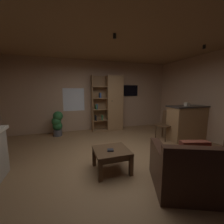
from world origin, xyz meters
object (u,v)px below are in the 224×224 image
object	(u,v)px
tissue_box	(187,104)
table_book_0	(110,150)
coffee_table	(111,154)
wall_mounted_tv	(129,91)
bookshelf_cabinet	(112,104)
kitchen_bar_counter	(190,122)
leather_couch	(203,172)
dining_chair	(166,123)
potted_floor_plant	(57,123)

from	to	relation	value
tissue_box	table_book_0	distance (m)	3.03
coffee_table	wall_mounted_tv	xyz separation A→B (m)	(1.75, 3.08, 1.23)
bookshelf_cabinet	table_book_0	size ratio (longest dim) A/B	18.42
coffee_table	wall_mounted_tv	bearing A→B (deg)	60.38
kitchen_bar_counter	leather_couch	distance (m)	2.69
dining_chair	leather_couch	bearing A→B (deg)	-115.50
coffee_table	dining_chair	distance (m)	2.58
dining_chair	potted_floor_plant	size ratio (longest dim) A/B	1.06
potted_floor_plant	tissue_box	bearing A→B (deg)	-24.01
tissue_box	potted_floor_plant	distance (m)	4.30
potted_floor_plant	kitchen_bar_counter	bearing A→B (deg)	-22.03
leather_couch	tissue_box	bearing A→B (deg)	51.06
bookshelf_cabinet	wall_mounted_tv	world-z (taller)	bookshelf_cabinet
kitchen_bar_counter	wall_mounted_tv	distance (m)	2.63
wall_mounted_tv	tissue_box	bearing A→B (deg)	-65.14
leather_couch	wall_mounted_tv	distance (m)	4.29
tissue_box	potted_floor_plant	world-z (taller)	tissue_box
kitchen_bar_counter	potted_floor_plant	bearing A→B (deg)	157.97
kitchen_bar_counter	potted_floor_plant	size ratio (longest dim) A/B	1.70
tissue_box	leather_couch	xyz separation A→B (m)	(-1.55, -1.92, -0.85)
bookshelf_cabinet	kitchen_bar_counter	bearing A→B (deg)	-42.44
kitchen_bar_counter	table_book_0	bearing A→B (deg)	-160.76
kitchen_bar_counter	tissue_box	distance (m)	0.65
dining_chair	tissue_box	bearing A→B (deg)	-31.83
potted_floor_plant	wall_mounted_tv	xyz separation A→B (m)	(2.88, 0.41, 1.12)
potted_floor_plant	wall_mounted_tv	bearing A→B (deg)	8.14
leather_couch	coffee_table	distance (m)	1.54
tissue_box	dining_chair	distance (m)	0.85
tissue_box	wall_mounted_tv	distance (m)	2.39
kitchen_bar_counter	leather_couch	world-z (taller)	kitchen_bar_counter
kitchen_bar_counter	bookshelf_cabinet	bearing A→B (deg)	137.56
bookshelf_cabinet	leather_couch	xyz separation A→B (m)	(0.25, -3.85, -0.76)
bookshelf_cabinet	kitchen_bar_counter	xyz separation A→B (m)	(2.04, -1.87, -0.51)
potted_floor_plant	dining_chair	bearing A→B (deg)	-22.79
kitchen_bar_counter	table_book_0	distance (m)	3.20
bookshelf_cabinet	potted_floor_plant	distance (m)	2.17
bookshelf_cabinet	tissue_box	size ratio (longest dim) A/B	17.90
bookshelf_cabinet	dining_chair	xyz separation A→B (m)	(1.31, -1.62, -0.53)
bookshelf_cabinet	dining_chair	distance (m)	2.15
table_book_0	potted_floor_plant	distance (m)	2.93
bookshelf_cabinet	tissue_box	xyz separation A→B (m)	(1.80, -1.93, 0.09)
kitchen_bar_counter	potted_floor_plant	distance (m)	4.44
leather_couch	coffee_table	xyz separation A→B (m)	(-1.19, 0.98, 0.05)
table_book_0	tissue_box	bearing A→B (deg)	19.68
coffee_table	kitchen_bar_counter	bearing A→B (deg)	18.59
kitchen_bar_counter	leather_couch	bearing A→B (deg)	-132.17
dining_chair	wall_mounted_tv	xyz separation A→B (m)	(-0.50, 1.83, 1.05)
potted_floor_plant	bookshelf_cabinet	bearing A→B (deg)	5.55
coffee_table	potted_floor_plant	xyz separation A→B (m)	(-1.13, 2.67, 0.12)
bookshelf_cabinet	leather_couch	world-z (taller)	bookshelf_cabinet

